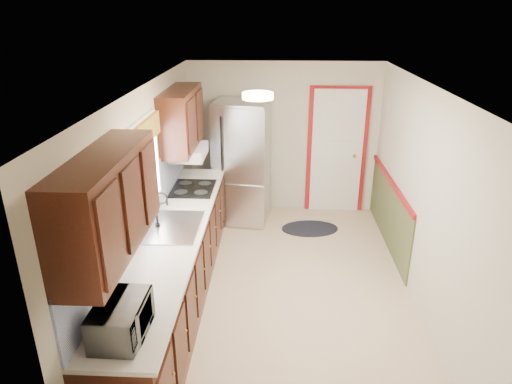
# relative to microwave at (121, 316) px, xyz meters

# --- Properties ---
(room_shell) EXTENTS (3.20, 5.20, 2.52)m
(room_shell) POSITION_rel_microwave_xyz_m (1.20, 1.95, 0.09)
(room_shell) COLOR #CFB392
(room_shell) RESTS_ON ground
(kitchen_run) EXTENTS (0.63, 4.00, 2.20)m
(kitchen_run) POSITION_rel_microwave_xyz_m (-0.04, 1.66, -0.30)
(kitchen_run) COLOR black
(kitchen_run) RESTS_ON ground
(back_wall_trim) EXTENTS (1.12, 2.30, 2.08)m
(back_wall_trim) POSITION_rel_microwave_xyz_m (2.19, 4.16, -0.22)
(back_wall_trim) COLOR maroon
(back_wall_trim) RESTS_ON ground
(ceiling_fixture) EXTENTS (0.30, 0.30, 0.06)m
(ceiling_fixture) POSITION_rel_microwave_xyz_m (0.90, 1.75, 1.25)
(ceiling_fixture) COLOR #FFD88C
(ceiling_fixture) RESTS_ON room_shell
(microwave) EXTENTS (0.29, 0.51, 0.34)m
(microwave) POSITION_rel_microwave_xyz_m (0.00, 0.00, 0.00)
(microwave) COLOR white
(microwave) RESTS_ON kitchen_run
(refrigerator) EXTENTS (0.88, 0.83, 1.88)m
(refrigerator) POSITION_rel_microwave_xyz_m (0.57, 3.99, -0.17)
(refrigerator) COLOR #B7B7BC
(refrigerator) RESTS_ON ground
(rug) EXTENTS (0.91, 0.64, 0.01)m
(rug) POSITION_rel_microwave_xyz_m (1.62, 3.66, -1.10)
(rug) COLOR black
(rug) RESTS_ON ground
(cooktop) EXTENTS (0.54, 0.65, 0.02)m
(cooktop) POSITION_rel_microwave_xyz_m (0.01, 2.86, -0.16)
(cooktop) COLOR black
(cooktop) RESTS_ON kitchen_run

